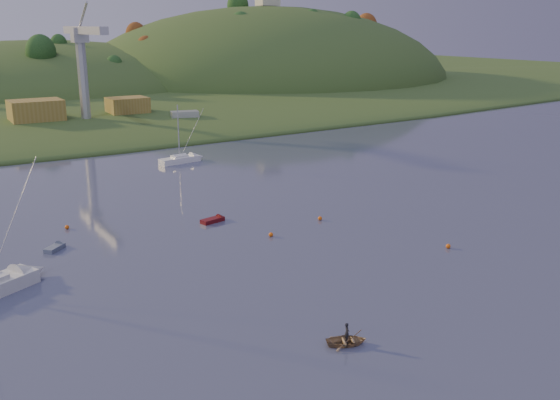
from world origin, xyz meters
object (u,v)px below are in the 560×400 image
sailboat_far (180,159)px  canoe (347,341)px  grey_dinghy (58,246)px  red_tender (217,219)px

sailboat_far → canoe: sailboat_far is taller
sailboat_far → grey_dinghy: 43.22m
canoe → red_tender: size_ratio=0.84×
red_tender → grey_dinghy: size_ratio=1.26×
red_tender → grey_dinghy: red_tender is taller
red_tender → grey_dinghy: (-18.77, 0.45, -0.02)m
red_tender → grey_dinghy: 18.77m
sailboat_far → red_tender: 34.50m
canoe → grey_dinghy: bearing=44.8°
canoe → grey_dinghy: size_ratio=1.06×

